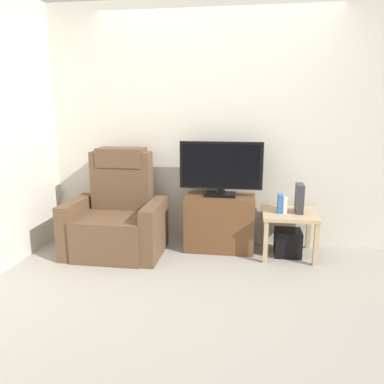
% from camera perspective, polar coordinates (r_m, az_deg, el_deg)
% --- Properties ---
extents(ground_plane, '(6.40, 6.40, 0.00)m').
position_cam_1_polar(ground_plane, '(3.39, 1.43, -13.59)').
color(ground_plane, '#9E998E').
extents(wall_back, '(6.40, 0.06, 2.60)m').
position_cam_1_polar(wall_back, '(4.17, 3.49, 9.92)').
color(wall_back, beige).
rests_on(wall_back, ground).
extents(tv_stand, '(0.73, 0.42, 0.58)m').
position_cam_1_polar(tv_stand, '(4.07, 4.24, -4.61)').
color(tv_stand, brown).
rests_on(tv_stand, ground).
extents(television, '(0.87, 0.20, 0.57)m').
position_cam_1_polar(television, '(3.95, 4.40, 3.70)').
color(television, black).
rests_on(television, tv_stand).
extents(recliner_armchair, '(0.98, 0.78, 1.08)m').
position_cam_1_polar(recliner_armchair, '(4.04, -11.30, -3.77)').
color(recliner_armchair, brown).
rests_on(recliner_armchair, ground).
extents(side_table, '(0.54, 0.54, 0.46)m').
position_cam_1_polar(side_table, '(3.97, 14.50, -3.99)').
color(side_table, tan).
rests_on(side_table, ground).
extents(subwoofer_box, '(0.27, 0.27, 0.27)m').
position_cam_1_polar(subwoofer_box, '(4.05, 14.30, -7.44)').
color(subwoofer_box, black).
rests_on(subwoofer_box, ground).
extents(book_leftmost, '(0.05, 0.12, 0.19)m').
position_cam_1_polar(book_leftmost, '(3.90, 13.20, -1.70)').
color(book_leftmost, '#3366B2').
rests_on(book_leftmost, side_table).
extents(book_middle, '(0.04, 0.11, 0.17)m').
position_cam_1_polar(book_middle, '(3.91, 13.89, -1.84)').
color(book_middle, white).
rests_on(book_middle, side_table).
extents(game_console, '(0.07, 0.20, 0.29)m').
position_cam_1_polar(game_console, '(3.94, 15.96, -0.93)').
color(game_console, '#333338').
rests_on(game_console, side_table).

